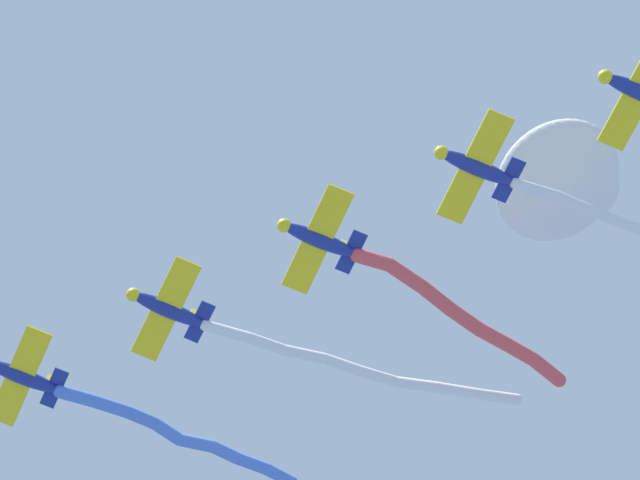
# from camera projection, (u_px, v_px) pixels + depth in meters

# --- Properties ---
(airplane_lead) EXTENTS (5.84, 7.63, 1.88)m
(airplane_lead) POSITION_uv_depth(u_px,v_px,m) (21.00, 376.00, 89.57)
(airplane_lead) COLOR navy
(smoke_trail_lead) EXTENTS (16.95, 7.34, 3.58)m
(smoke_trail_lead) POSITION_uv_depth(u_px,v_px,m) (180.00, 436.00, 93.25)
(smoke_trail_lead) COLOR #4C75DB
(airplane_left_wing) EXTENTS (5.84, 7.62, 1.88)m
(airplane_left_wing) POSITION_uv_depth(u_px,v_px,m) (167.00, 309.00, 87.89)
(airplane_left_wing) COLOR navy
(smoke_trail_left_wing) EXTENTS (21.41, 2.86, 1.42)m
(smoke_trail_left_wing) POSITION_uv_depth(u_px,v_px,m) (361.00, 368.00, 89.19)
(smoke_trail_left_wing) COLOR white
(airplane_right_wing) EXTENTS (5.83, 7.64, 1.88)m
(airplane_right_wing) POSITION_uv_depth(u_px,v_px,m) (318.00, 239.00, 86.21)
(airplane_right_wing) COLOR navy
(smoke_trail_right_wing) EXTENTS (15.09, 7.32, 2.01)m
(smoke_trail_right_wing) POSITION_uv_depth(u_px,v_px,m) (462.00, 316.00, 87.59)
(smoke_trail_right_wing) COLOR #DB4C4C
(airplane_slot) EXTENTS (5.83, 7.64, 1.88)m
(airplane_slot) POSITION_uv_depth(u_px,v_px,m) (476.00, 167.00, 84.53)
(airplane_slot) COLOR navy
(airplane_trail) EXTENTS (5.83, 7.64, 1.88)m
(airplane_trail) POSITION_uv_depth(u_px,v_px,m) (639.00, 91.00, 82.85)
(airplane_trail) COLOR navy
(cloud_west) EXTENTS (10.83, 11.41, 4.44)m
(cloud_west) POSITION_uv_depth(u_px,v_px,m) (563.00, 184.00, 91.91)
(cloud_west) COLOR silver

